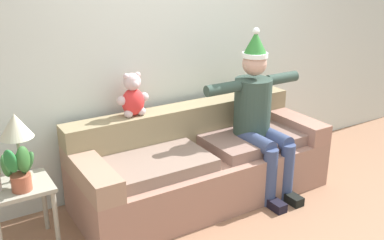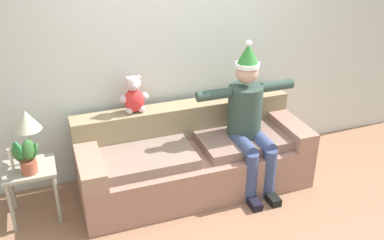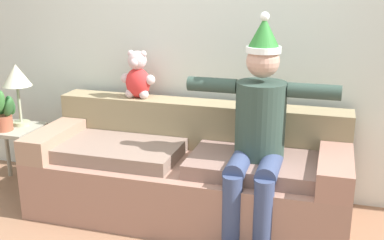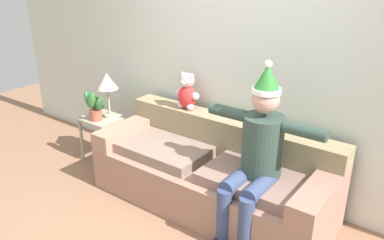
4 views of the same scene
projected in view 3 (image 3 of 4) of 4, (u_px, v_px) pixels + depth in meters
name	position (u px, v px, depth m)	size (l,w,h in m)	color
back_wall	(208.00, 26.00, 3.75)	(7.00, 0.10, 2.70)	silver
couch	(189.00, 172.00, 3.57)	(2.29, 0.88, 0.79)	#9E7262
person_seated	(258.00, 128.00, 3.15)	(1.02, 0.77, 1.51)	#30443B
teddy_bear	(138.00, 77.00, 3.77)	(0.29, 0.17, 0.38)	red
side_table	(12.00, 139.00, 3.97)	(0.45, 0.40, 0.53)	#A3A090
table_lamp	(17.00, 78.00, 3.89)	(0.24, 0.24, 0.51)	#AEBB8D
potted_plant	(2.00, 110.00, 3.82)	(0.26, 0.26, 0.36)	#A3533B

